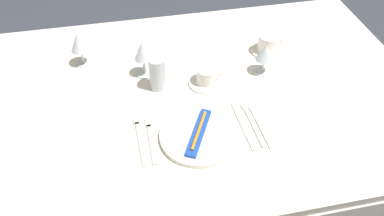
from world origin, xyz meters
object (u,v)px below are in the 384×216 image
object	(u,v)px
wine_glass_left	(79,43)
wine_glass_right	(143,53)
fork_inner	(140,137)
dinner_knife	(244,127)
spoon_soup	(250,118)
wine_glass_centre	(265,54)
toothbrush_package	(199,132)
coffee_cup_right	(206,75)
drink_tumbler	(158,75)
coffee_cup_left	(268,43)
dinner_plate	(199,135)
fork_outer	(151,138)
spoon_dessert	(257,119)

from	to	relation	value
wine_glass_left	wine_glass_right	world-z (taller)	wine_glass_right
fork_inner	dinner_knife	xyz separation A→B (m)	(0.36, -0.02, 0.00)
fork_inner	spoon_soup	xyz separation A→B (m)	(0.39, 0.01, -0.00)
dinner_knife	spoon_soup	size ratio (longest dim) A/B	1.03
wine_glass_left	wine_glass_centre	bearing A→B (deg)	-15.46
toothbrush_package	coffee_cup_right	distance (m)	0.27
wine_glass_centre	wine_glass_right	distance (m)	0.47
wine_glass_left	wine_glass_right	size ratio (longest dim) A/B	0.96
wine_glass_centre	toothbrush_package	bearing A→B (deg)	-138.23
drink_tumbler	wine_glass_right	bearing A→B (deg)	115.61
spoon_soup	wine_glass_right	size ratio (longest dim) A/B	1.46
coffee_cup_left	wine_glass_right	world-z (taller)	wine_glass_right
dinner_plate	dinner_knife	bearing A→B (deg)	4.40
coffee_cup_left	dinner_plate	bearing A→B (deg)	-133.25
wine_glass_right	wine_glass_centre	bearing A→B (deg)	-9.73
wine_glass_right	dinner_plate	bearing A→B (deg)	-68.81
toothbrush_package	drink_tumbler	xyz separation A→B (m)	(-0.10, 0.28, 0.03)
wine_glass_centre	wine_glass_right	size ratio (longest dim) A/B	0.85
dinner_knife	coffee_cup_right	world-z (taller)	coffee_cup_right
dinner_plate	fork_outer	xyz separation A→B (m)	(-0.16, 0.03, -0.01)
fork_inner	spoon_dessert	bearing A→B (deg)	0.28
spoon_soup	coffee_cup_right	world-z (taller)	coffee_cup_right
fork_outer	coffee_cup_right	world-z (taller)	coffee_cup_right
fork_inner	wine_glass_centre	world-z (taller)	wine_glass_centre
toothbrush_package	coffee_cup_left	xyz separation A→B (m)	(0.38, 0.41, 0.02)
fork_outer	spoon_dessert	size ratio (longest dim) A/B	0.93
fork_outer	spoon_soup	distance (m)	0.35
coffee_cup_right	dinner_knife	bearing A→B (deg)	-72.99
wine_glass_right	coffee_cup_right	bearing A→B (deg)	-24.93
toothbrush_package	wine_glass_centre	xyz separation A→B (m)	(0.32, 0.29, 0.06)
dinner_plate	spoon_dessert	bearing A→B (deg)	9.91
dinner_knife	wine_glass_left	world-z (taller)	wine_glass_left
coffee_cup_left	wine_glass_right	xyz separation A→B (m)	(-0.52, -0.04, 0.06)
coffee_cup_left	coffee_cup_right	size ratio (longest dim) A/B	1.12
coffee_cup_right	drink_tumbler	world-z (taller)	drink_tumbler
dinner_knife	wine_glass_left	bearing A→B (deg)	139.13
wine_glass_centre	dinner_knife	bearing A→B (deg)	-120.32
dinner_knife	coffee_cup_right	distance (m)	0.26
coffee_cup_left	coffee_cup_right	distance (m)	0.33
dinner_knife	wine_glass_left	xyz separation A→B (m)	(-0.54, 0.47, 0.10)
fork_outer	wine_glass_centre	bearing A→B (deg)	28.51
dinner_plate	dinner_knife	world-z (taller)	dinner_plate
wine_glass_right	spoon_soup	bearing A→B (deg)	-43.50
dinner_plate	fork_inner	world-z (taller)	dinner_plate
wine_glass_left	fork_outer	bearing A→B (deg)	-64.17
toothbrush_package	drink_tumbler	bearing A→B (deg)	109.69
coffee_cup_right	drink_tumbler	size ratio (longest dim) A/B	0.71
fork_outer	spoon_soup	bearing A→B (deg)	3.59
fork_inner	toothbrush_package	bearing A→B (deg)	-10.33
spoon_dessert	toothbrush_package	bearing A→B (deg)	-170.09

